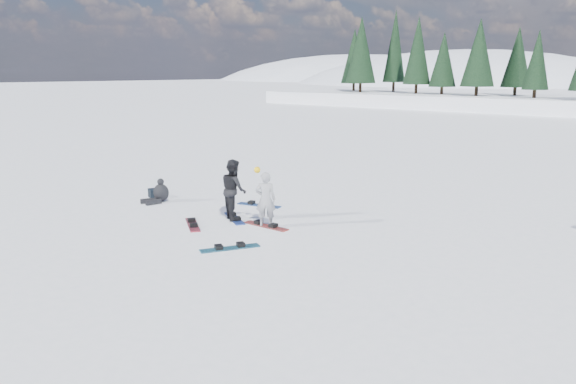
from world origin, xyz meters
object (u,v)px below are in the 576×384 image
at_px(snowboard_loose_c, 259,205).
at_px(seated_rider, 160,193).
at_px(snowboarder_man, 234,189).
at_px(snowboarder_woman, 265,199).
at_px(snowboard_loose_a, 230,248).
at_px(snowboard_loose_b, 193,225).
at_px(gear_bag, 154,193).

bearing_deg(snowboard_loose_c, seated_rider, -164.65).
relative_size(snowboarder_man, snowboard_loose_c, 1.19).
distance_m(snowboarder_woman, snowboard_loose_c, 2.65).
height_order(snowboard_loose_c, snowboard_loose_a, same).
distance_m(snowboarder_man, snowboard_loose_b, 1.59).
relative_size(snowboarder_man, snowboard_loose_a, 1.19).
bearing_deg(snowboard_loose_a, snowboard_loose_b, 99.18).
bearing_deg(snowboarder_man, snowboarder_woman, -152.33).
xyz_separation_m(seated_rider, snowboard_loose_a, (5.49, -2.00, -0.29)).
height_order(seated_rider, snowboard_loose_c, seated_rider).
bearing_deg(seated_rider, snowboarder_man, 20.62).
distance_m(snowboarder_woman, snowboarder_man, 1.29).
relative_size(snowboarder_man, snowboard_loose_b, 1.19).
height_order(gear_bag, snowboard_loose_b, gear_bag).
height_order(snowboarder_man, seated_rider, snowboarder_man).
height_order(snowboard_loose_a, snowboard_loose_b, same).
relative_size(snowboarder_woman, gear_bag, 3.81).
height_order(snowboarder_man, gear_bag, snowboarder_man).
relative_size(snowboarder_woman, snowboard_loose_a, 1.14).
distance_m(seated_rider, snowboard_loose_a, 5.85).
xyz_separation_m(snowboarder_woman, snowboard_loose_c, (-1.87, 1.70, -0.78)).
relative_size(snowboarder_man, seated_rider, 1.77).
bearing_deg(snowboarder_woman, snowboard_loose_b, -1.46).
height_order(snowboarder_man, snowboard_loose_b, snowboarder_man).
bearing_deg(gear_bag, snowboarder_man, -2.37).
distance_m(snowboarder_man, gear_bag, 4.26).
distance_m(snowboard_loose_c, snowboard_loose_a, 4.57).
relative_size(gear_bag, snowboard_loose_c, 0.30).
height_order(snowboarder_woman, snowboard_loose_c, snowboarder_woman).
bearing_deg(snowboarder_man, snowboard_loose_b, 100.91).
xyz_separation_m(snowboarder_woman, gear_bag, (-5.48, 0.18, -0.65)).
relative_size(snowboarder_woman, snowboard_loose_c, 1.14).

